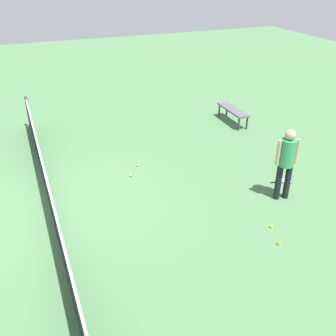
{
  "coord_description": "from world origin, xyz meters",
  "views": [
    {
      "loc": [
        -7.62,
        0.27,
        4.9
      ],
      "look_at": [
        -0.77,
        -2.5,
        0.9
      ],
      "focal_mm": 41.62,
      "sensor_mm": 36.0,
      "label": 1
    }
  ],
  "objects": [
    {
      "name": "ground_plane",
      "position": [
        0.0,
        0.0,
        0.0
      ],
      "size": [
        40.0,
        40.0,
        0.0
      ],
      "primitive_type": "plane",
      "color": "#4C7A4C"
    },
    {
      "name": "tennis_ball_stray_left",
      "position": [
        -2.92,
        -3.95,
        0.03
      ],
      "size": [
        0.07,
        0.07,
        0.07
      ],
      "primitive_type": "sphere",
      "color": "#C6E033",
      "rests_on": "ground_plane"
    },
    {
      "name": "player_near_side",
      "position": [
        -1.55,
        -4.99,
        1.01
      ],
      "size": [
        0.41,
        0.53,
        1.7
      ],
      "color": "black",
      "rests_on": "ground_plane"
    },
    {
      "name": "court_net",
      "position": [
        0.0,
        0.0,
        0.5
      ],
      "size": [
        10.09,
        0.09,
        1.07
      ],
      "color": "#4C4C51",
      "rests_on": "ground_plane"
    },
    {
      "name": "tennis_racket_near_player",
      "position": [
        -0.97,
        -5.56,
        0.01
      ],
      "size": [
        0.35,
        0.6,
        0.03
      ],
      "color": "blue",
      "rests_on": "ground_plane"
    },
    {
      "name": "tennis_ball_midcourt",
      "position": [
        -2.43,
        -4.12,
        0.03
      ],
      "size": [
        0.07,
        0.07,
        0.07
      ],
      "primitive_type": "sphere",
      "color": "#C6E033",
      "rests_on": "ground_plane"
    },
    {
      "name": "courtside_bench",
      "position": [
        2.95,
        -6.34,
        0.42
      ],
      "size": [
        1.51,
        0.43,
        0.48
      ],
      "color": "#595960",
      "rests_on": "ground_plane"
    },
    {
      "name": "tennis_ball_by_net",
      "position": [
        1.16,
        -2.4,
        0.03
      ],
      "size": [
        0.07,
        0.07,
        0.07
      ],
      "primitive_type": "sphere",
      "color": "#C6E033",
      "rests_on": "ground_plane"
    },
    {
      "name": "tennis_ball_near_player",
      "position": [
        0.7,
        -2.08,
        0.03
      ],
      "size": [
        0.07,
        0.07,
        0.07
      ],
      "primitive_type": "sphere",
      "color": "#C6E033",
      "rests_on": "ground_plane"
    }
  ]
}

